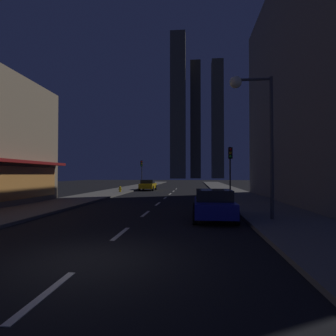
{
  "coord_description": "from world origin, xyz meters",
  "views": [
    {
      "loc": [
        2.7,
        -6.91,
        2.18
      ],
      "look_at": [
        0.0,
        21.56,
        2.82
      ],
      "focal_mm": 30.01,
      "sensor_mm": 36.0,
      "label": 1
    }
  ],
  "objects_px": {
    "traffic_light_far_left": "(142,168)",
    "fire_hydrant_far_left": "(120,189)",
    "car_parked_near": "(214,204)",
    "traffic_light_near_right": "(230,161)",
    "car_parked_far": "(148,185)",
    "street_lamp_right": "(253,112)"
  },
  "relations": [
    {
      "from": "car_parked_near",
      "to": "fire_hydrant_far_left",
      "type": "height_order",
      "value": "car_parked_near"
    },
    {
      "from": "street_lamp_right",
      "to": "fire_hydrant_far_left",
      "type": "bearing_deg",
      "value": 121.06
    },
    {
      "from": "car_parked_near",
      "to": "car_parked_far",
      "type": "xyz_separation_m",
      "value": [
        -7.2,
        24.0,
        0.0
      ]
    },
    {
      "from": "car_parked_near",
      "to": "fire_hydrant_far_left",
      "type": "xyz_separation_m",
      "value": [
        -9.5,
        18.28,
        -0.29
      ]
    },
    {
      "from": "car_parked_near",
      "to": "traffic_light_near_right",
      "type": "bearing_deg",
      "value": 77.84
    },
    {
      "from": "fire_hydrant_far_left",
      "to": "traffic_light_far_left",
      "type": "xyz_separation_m",
      "value": [
        0.4,
        11.16,
        2.74
      ]
    },
    {
      "from": "traffic_light_far_left",
      "to": "fire_hydrant_far_left",
      "type": "bearing_deg",
      "value": -92.05
    },
    {
      "from": "car_parked_near",
      "to": "street_lamp_right",
      "type": "relative_size",
      "value": 0.64
    },
    {
      "from": "car_parked_far",
      "to": "traffic_light_far_left",
      "type": "height_order",
      "value": "traffic_light_far_left"
    },
    {
      "from": "car_parked_far",
      "to": "traffic_light_far_left",
      "type": "xyz_separation_m",
      "value": [
        -1.9,
        5.45,
        2.45
      ]
    },
    {
      "from": "fire_hydrant_far_left",
      "to": "car_parked_far",
      "type": "bearing_deg",
      "value": 68.08
    },
    {
      "from": "car_parked_near",
      "to": "fire_hydrant_far_left",
      "type": "bearing_deg",
      "value": 117.45
    },
    {
      "from": "street_lamp_right",
      "to": "traffic_light_far_left",
      "type": "bearing_deg",
      "value": 110.0
    },
    {
      "from": "traffic_light_far_left",
      "to": "street_lamp_right",
      "type": "height_order",
      "value": "street_lamp_right"
    },
    {
      "from": "car_parked_far",
      "to": "fire_hydrant_far_left",
      "type": "xyz_separation_m",
      "value": [
        -2.3,
        -5.72,
        -0.29
      ]
    },
    {
      "from": "traffic_light_near_right",
      "to": "street_lamp_right",
      "type": "height_order",
      "value": "street_lamp_right"
    },
    {
      "from": "traffic_light_near_right",
      "to": "traffic_light_far_left",
      "type": "xyz_separation_m",
      "value": [
        -11.0,
        20.63,
        0.0
      ]
    },
    {
      "from": "traffic_light_near_right",
      "to": "street_lamp_right",
      "type": "xyz_separation_m",
      "value": [
        -0.12,
        -9.26,
        1.87
      ]
    },
    {
      "from": "traffic_light_far_left",
      "to": "street_lamp_right",
      "type": "bearing_deg",
      "value": -70.0
    },
    {
      "from": "car_parked_far",
      "to": "fire_hydrant_far_left",
      "type": "bearing_deg",
      "value": -111.92
    },
    {
      "from": "car_parked_near",
      "to": "car_parked_far",
      "type": "relative_size",
      "value": 1.0
    },
    {
      "from": "car_parked_far",
      "to": "car_parked_near",
      "type": "bearing_deg",
      "value": -73.3
    }
  ]
}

